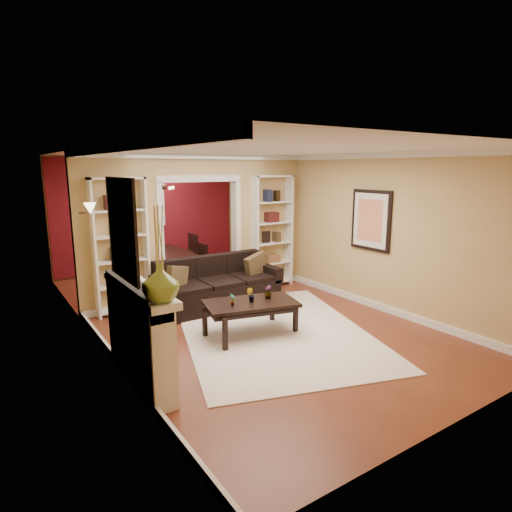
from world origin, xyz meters
TOP-DOWN VIEW (x-y plane):
  - floor at (0.00, 0.00)m, footprint 8.00×8.00m
  - ceiling at (0.00, 0.00)m, footprint 8.00×8.00m
  - wall_back at (0.00, 4.00)m, footprint 8.00×0.00m
  - wall_front at (0.00, -4.00)m, footprint 8.00×0.00m
  - wall_left at (-2.25, 0.00)m, footprint 0.00×8.00m
  - wall_right at (2.25, 0.00)m, footprint 0.00×8.00m
  - partition_wall at (0.00, 1.20)m, footprint 4.50×0.15m
  - red_back_panel at (0.00, 3.97)m, footprint 4.44×0.04m
  - dining_window at (0.00, 3.93)m, footprint 0.78×0.03m
  - area_rug at (0.10, -1.07)m, footprint 3.66×4.36m
  - sofa at (-0.03, 0.45)m, footprint 2.23×0.96m
  - pillow_left at (-0.82, 0.43)m, footprint 0.43×0.28m
  - pillow_right at (0.76, 0.43)m, footprint 0.47×0.24m
  - coffee_table at (-0.26, -0.99)m, footprint 1.47×1.03m
  - plant_left at (-0.58, -0.99)m, footprint 0.11×0.10m
  - plant_center at (-0.26, -0.99)m, footprint 0.14×0.14m
  - plant_right at (0.05, -0.99)m, footprint 0.12×0.12m
  - bookshelf_left at (-1.55, 1.03)m, footprint 0.90×0.30m
  - bookshelf_right at (1.55, 1.03)m, footprint 0.90×0.30m
  - fireplace at (-2.09, -1.50)m, footprint 0.32×1.70m
  - vase at (-2.09, -2.20)m, footprint 0.41×0.41m
  - mirror at (-2.23, -1.50)m, footprint 0.03×0.95m
  - wall_sconce at (-2.15, 0.55)m, footprint 0.18×0.18m
  - framed_art at (2.21, -1.00)m, footprint 0.04×0.85m
  - dining_table at (-0.06, 2.81)m, footprint 1.76×0.98m
  - dining_chair_nw at (-0.61, 2.51)m, footprint 0.51×0.51m
  - dining_chair_ne at (0.49, 2.51)m, footprint 0.51×0.51m
  - dining_chair_sw at (-0.61, 3.11)m, footprint 0.48×0.48m
  - dining_chair_se at (0.49, 3.11)m, footprint 0.60×0.60m
  - chandelier at (0.00, 2.70)m, footprint 0.50×0.50m

SIDE VIEW (x-z plane):
  - floor at x=0.00m, z-range 0.00..0.00m
  - area_rug at x=0.10m, z-range 0.00..0.01m
  - coffee_table at x=-0.26m, z-range 0.00..0.51m
  - dining_table at x=-0.06m, z-range 0.00..0.62m
  - dining_chair_sw at x=-0.61m, z-range 0.00..0.79m
  - dining_chair_ne at x=0.49m, z-range 0.00..0.80m
  - sofa at x=-0.03m, z-range 0.00..0.87m
  - dining_chair_nw at x=-0.61m, z-range 0.00..0.88m
  - dining_chair_se at x=0.49m, z-range 0.00..0.94m
  - fireplace at x=-2.09m, z-range 0.00..1.16m
  - plant_left at x=-0.58m, z-range 0.51..0.68m
  - plant_right at x=0.05m, z-range 0.51..0.71m
  - plant_center at x=-0.26m, z-range 0.51..0.71m
  - pillow_left at x=-0.82m, z-range 0.43..0.85m
  - pillow_right at x=0.76m, z-range 0.43..0.88m
  - bookshelf_left at x=-1.55m, z-range 0.00..2.30m
  - bookshelf_right at x=1.55m, z-range 0.00..2.30m
  - red_back_panel at x=0.00m, z-range 0.00..2.64m
  - vase at x=-2.09m, z-range 1.16..1.54m
  - wall_back at x=0.00m, z-range -2.65..5.35m
  - wall_front at x=0.00m, z-range -2.65..5.35m
  - wall_left at x=-2.25m, z-range -2.65..5.35m
  - wall_right at x=2.25m, z-range -2.65..5.35m
  - partition_wall at x=0.00m, z-range 0.00..2.70m
  - dining_window at x=0.00m, z-range 1.06..2.04m
  - framed_art at x=2.21m, z-range 1.02..2.08m
  - mirror at x=-2.23m, z-range 1.25..2.35m
  - wall_sconce at x=-2.15m, z-range 1.72..1.94m
  - chandelier at x=0.00m, z-range 1.87..2.17m
  - ceiling at x=0.00m, z-range 2.70..2.70m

